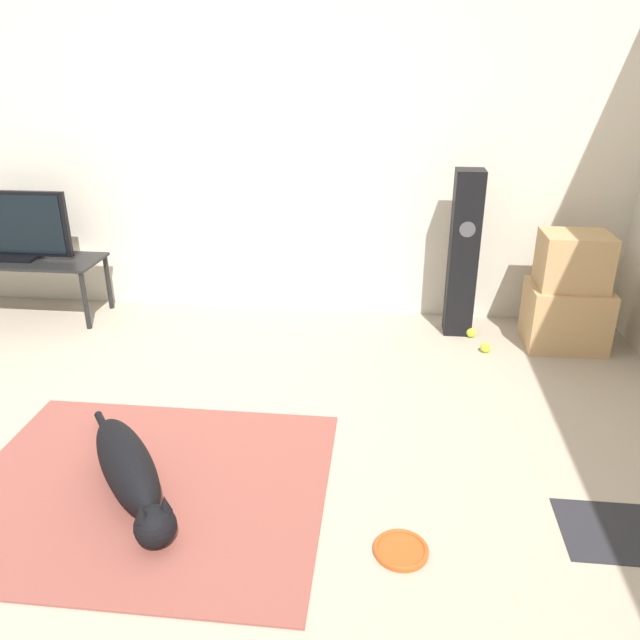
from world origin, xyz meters
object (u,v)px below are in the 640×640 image
frisbee (401,550)px  tennis_ball_by_boxes (486,348)px  tennis_ball_near_speaker (471,333)px  floor_speaker (463,254)px  dog (130,471)px  tv_stand (20,265)px  tv (12,226)px  cardboard_box_upper (574,261)px  cardboard_box_lower (565,316)px

frisbee → tennis_ball_by_boxes: size_ratio=3.28×
tennis_ball_by_boxes → tennis_ball_near_speaker: size_ratio=1.00×
floor_speaker → tennis_ball_near_speaker: floor_speaker is taller
dog → tv_stand: bearing=129.3°
floor_speaker → tv: size_ratio=1.36×
tv → cardboard_box_upper: bearing=-1.6°
floor_speaker → tennis_ball_by_boxes: bearing=-63.6°
cardboard_box_lower → tv: size_ratio=0.61×
dog → tennis_ball_near_speaker: (1.67, 1.84, -0.09)m
cardboard_box_upper → frisbee: bearing=-118.1°
tennis_ball_near_speaker → tv_stand: bearing=179.1°
cardboard_box_lower → tennis_ball_by_boxes: 0.57m
tennis_ball_by_boxes → tv: bearing=175.1°
floor_speaker → tv: (-3.13, -0.04, 0.11)m
dog → frisbee: size_ratio=4.17×
cardboard_box_lower → tv_stand: tv_stand is taller
frisbee → tennis_ball_by_boxes: bearing=73.0°
cardboard_box_upper → tennis_ball_by_boxes: size_ratio=6.30×
cardboard_box_lower → tv: (-3.80, 0.10, 0.47)m
tv_stand → tennis_ball_by_boxes: size_ratio=17.70×
tennis_ball_by_boxes → tennis_ball_near_speaker: (-0.07, 0.23, 0.00)m
tv → tv_stand: bearing=-90.0°
dog → tv: size_ratio=1.10×
tennis_ball_near_speaker → dog: bearing=-132.1°
dog → cardboard_box_lower: size_ratio=1.81×
floor_speaker → tennis_ball_by_boxes: floor_speaker is taller
cardboard_box_lower → tv_stand: 3.81m
dog → tv_stand: (-1.55, 1.89, 0.26)m
tennis_ball_near_speaker → cardboard_box_lower: bearing=-5.0°
floor_speaker → tv_stand: (-3.13, -0.04, -0.17)m
dog → tv_stand: 2.46m
cardboard_box_upper → tennis_ball_near_speaker: size_ratio=6.30×
cardboard_box_upper → floor_speaker: floor_speaker is taller
cardboard_box_upper → tv_stand: 3.80m
cardboard_box_lower → tennis_ball_by_boxes: size_ratio=7.58×
cardboard_box_upper → tennis_ball_near_speaker: 0.80m
floor_speaker → tennis_ball_near_speaker: bearing=-45.1°
dog → tv: tv is taller
tv_stand → tv: (0.00, 0.00, 0.28)m
cardboard_box_lower → cardboard_box_upper: cardboard_box_upper is taller
dog → cardboard_box_upper: bearing=38.6°
tennis_ball_by_boxes → tennis_ball_near_speaker: bearing=106.4°
cardboard_box_lower → tv_stand: bearing=178.5°
dog → cardboard_box_upper: 2.91m
cardboard_box_lower → floor_speaker: size_ratio=0.45×
tv → cardboard_box_lower: bearing=-1.5°
tennis_ball_by_boxes → dog: bearing=-137.0°
tv_stand → tennis_ball_near_speaker: 3.24m
cardboard_box_lower → tennis_ball_near_speaker: bearing=175.0°
frisbee → floor_speaker: bearing=79.4°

